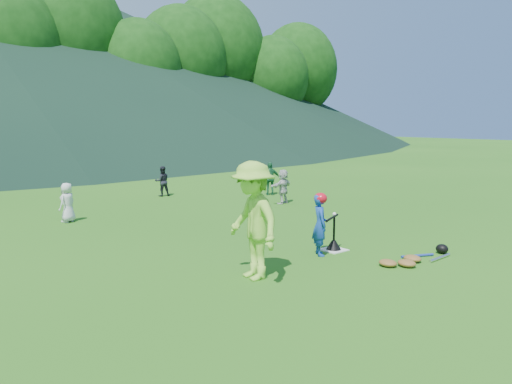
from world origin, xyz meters
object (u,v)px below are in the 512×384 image
Objects in this scene: home_plate at (334,250)px; fielder_b at (162,181)px; fielder_d at (283,186)px; batting_tee at (334,244)px; batter_child at (320,225)px; equipment_pile at (413,258)px; adult_coach at (253,221)px; fielder_c at (270,179)px; fielder_a at (67,203)px.

home_plate is 8.66m from fielder_b.
fielder_d reaches higher than fielder_b.
batting_tee is (-2.98, -4.89, -0.41)m from fielder_d.
batter_child is 1.81m from equipment_pile.
fielder_d reaches higher than home_plate.
home_plate is at bearing 106.57° from adult_coach.
batting_tee reaches higher than equipment_pile.
batting_tee is at bearing 44.52° from fielder_d.
fielder_c is (4.31, 6.58, -0.02)m from batter_child.
adult_coach reaches higher than batter_child.
home_plate is 0.23× the size of adult_coach.
equipment_pile is (3.76, -7.65, -0.44)m from fielder_a.
fielder_c is 7.57m from batting_tee.
fielder_b is (0.76, 8.61, 0.51)m from home_plate.
adult_coach is at bearing 80.28° from fielder_c.
adult_coach is (-2.36, -0.39, 0.96)m from home_plate.
adult_coach is 7.52m from fielder_d.
batter_child is 0.61× the size of adult_coach.
home_plate is 0.66× the size of batting_tee.
batter_child is 1.15× the size of fielder_b.
fielder_a is 6.97m from batting_tee.
equipment_pile is at bearing 76.53° from adult_coach.
adult_coach reaches higher than fielder_b.
fielder_d is (3.45, 4.96, -0.06)m from batter_child.
adult_coach reaches higher than fielder_a.
batter_child is at bearing 125.24° from equipment_pile.
batting_tee is (3.24, -6.17, -0.38)m from fielder_a.
fielder_b is at bearing 22.35° from batter_child.
adult_coach is at bearing -170.64° from home_plate.
batting_tee is at bearing 85.15° from fielder_a.
batter_child is 8.77m from fielder_b.
fielder_a is 0.94× the size of fielder_d.
fielder_b is 8.66m from batting_tee.
batter_child is 0.67m from batting_tee.
fielder_c is at bearing 59.51° from batting_tee.
adult_coach is 1.92× the size of fielder_a.
fielder_a is at bearing -165.21° from adult_coach.
fielder_d is at bearing 135.27° from fielder_b.
equipment_pile is (1.00, -1.41, -0.53)m from batter_child.
fielder_a reaches higher than home_plate.
fielder_c reaches higher than equipment_pile.
home_plate is 0.45× the size of fielder_a.
fielder_c is (6.20, 6.90, -0.39)m from adult_coach.
fielder_b is 0.96× the size of fielder_d.
fielder_a is 4.69m from fielder_b.
batter_child is 1.11× the size of fielder_d.
home_plate is at bearing 109.64° from equipment_pile.
fielder_c is at bearing -131.99° from fielder_d.
adult_coach is at bearing 85.39° from fielder_b.
equipment_pile is at bearing -70.36° from home_plate.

